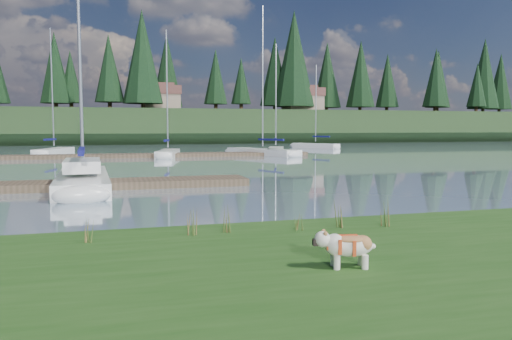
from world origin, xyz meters
name	(u,v)px	position (x,y,z in m)	size (l,w,h in m)	color
ground	(132,157)	(0.00, 30.00, 0.00)	(200.00, 200.00, 0.00)	#8299AC
bank	(233,306)	(0.00, -6.00, 0.17)	(60.00, 9.00, 0.35)	#264C18
ridge	(123,127)	(0.00, 73.00, 2.50)	(200.00, 20.00, 5.00)	#1D3117
bulldog	(348,245)	(1.91, -5.36, 0.70)	(0.94, 0.49, 0.55)	silver
sailboat_main	(83,176)	(-2.69, 10.00, 0.42)	(2.29, 9.66, 13.72)	white
dock_near	(47,186)	(-4.00, 9.00, 0.15)	(16.00, 2.00, 0.30)	#4C3D2C
dock_far	(157,155)	(2.00, 30.00, 0.15)	(26.00, 2.20, 0.30)	#4C3D2C
sailboat_bg_1	(57,151)	(-6.52, 37.25, 0.33)	(3.26, 7.78, 11.44)	white
sailboat_bg_2	(169,153)	(3.04, 30.64, 0.33)	(2.87, 7.10, 10.59)	white
sailboat_bg_3	(257,151)	(10.93, 31.08, 0.32)	(5.46, 8.90, 13.12)	white
sailboat_bg_4	(276,150)	(13.44, 33.20, 0.33)	(3.61, 6.97, 10.32)	white
sailboat_bg_5	(311,145)	(21.41, 43.78, 0.32)	(4.69, 6.58, 9.94)	white
weed_0	(191,223)	(0.00, -2.46, 0.58)	(0.17, 0.14, 0.56)	#475B23
weed_1	(228,221)	(0.74, -2.45, 0.59)	(0.17, 0.14, 0.58)	#475B23
weed_2	(340,213)	(3.10, -2.61, 0.66)	(0.17, 0.14, 0.73)	#475B23
weed_3	(87,230)	(-1.92, -2.57, 0.58)	(0.17, 0.14, 0.55)	#475B23
weed_4	(297,222)	(2.14, -2.62, 0.52)	(0.17, 0.14, 0.40)	#475B23
weed_5	(383,214)	(4.01, -2.78, 0.63)	(0.17, 0.14, 0.67)	#475B23
mud_lip	(185,239)	(0.00, -1.60, 0.07)	(60.00, 0.50, 0.14)	#33281C
conifer_3	(55,68)	(-10.00, 72.00, 11.74)	(4.84, 4.84, 12.25)	#382619
conifer_4	(142,57)	(3.00, 66.00, 13.09)	(6.16, 6.16, 15.10)	#382619
conifer_5	(216,77)	(15.00, 70.00, 10.83)	(3.96, 3.96, 10.35)	#382619
conifer_6	(294,59)	(28.00, 68.00, 13.99)	(7.04, 7.04, 17.00)	#382619
conifer_7	(361,74)	(42.00, 71.00, 12.19)	(5.28, 5.28, 13.20)	#382619
conifer_8	(436,78)	(55.00, 67.00, 11.51)	(4.62, 4.62, 11.77)	#382619
conifer_9	(484,74)	(68.00, 70.00, 12.87)	(5.94, 5.94, 14.62)	#382619
house_1	(160,98)	(6.00, 71.00, 7.31)	(6.30, 5.30, 4.65)	gray
house_2	(303,99)	(30.00, 69.00, 7.31)	(6.30, 5.30, 4.65)	gray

